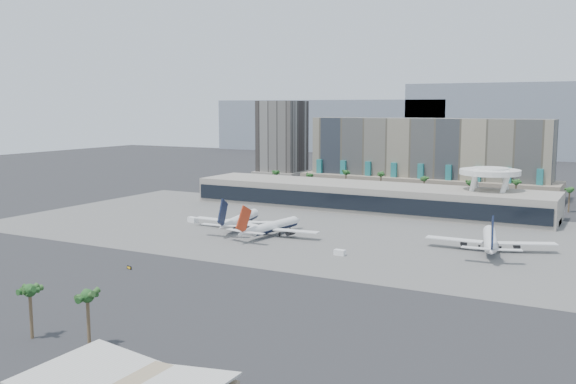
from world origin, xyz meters
The scene contains 16 objects.
ground centered at (0.00, 0.00, 0.00)m, with size 900.00×900.00×0.00m, color #232326.
apron_pad centered at (0.00, 55.00, 0.03)m, with size 260.00×130.00×0.06m, color #5B5B59.
mountain_ridge centered at (27.88, 470.00, 29.89)m, with size 680.00×60.00×70.00m.
hotel centered at (10.00, 174.41, 16.81)m, with size 140.00×30.00×42.00m.
office_tower centered at (-95.00, 200.00, 22.94)m, with size 30.00×30.00×52.00m.
terminal centered at (0.00, 109.84, 6.52)m, with size 170.00×32.50×14.50m.
saucer_structure centered at (55.00, 116.00, 18.45)m, with size 26.00×26.00×21.89m.
palm_row centered at (7.00, 145.00, 10.50)m, with size 157.80×2.80×13.10m.
airliner_left centered at (-26.59, 41.17, 3.71)m, with size 40.62×42.20×14.70m.
airliner_centre centered at (-8.69, 35.07, 3.49)m, with size 38.66×39.99×13.83m.
airliner_right centered at (68.98, 47.38, 3.87)m, with size 42.21×43.89×15.33m.
service_vehicle_a centered at (-51.91, 43.56, 1.12)m, with size 4.56×2.23×2.23m, color white.
service_vehicle_b centered at (26.87, 17.76, 0.93)m, with size 3.63×2.08×1.87m, color white.
taxiway_sign centered at (-21.57, -28.74, 0.49)m, with size 2.16×0.90×0.98m.
near_palm_a centered at (0.37, -82.58, 8.97)m, with size 6.00×6.00×11.80m.
near_palm_b centered at (15.07, -80.88, 9.43)m, with size 6.00×6.00×12.27m.
Camera 1 is at (109.40, -171.19, 48.53)m, focal length 40.00 mm.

